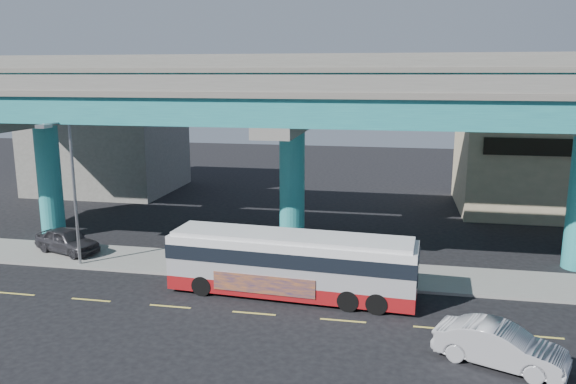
% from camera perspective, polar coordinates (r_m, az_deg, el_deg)
% --- Properties ---
extents(ground, '(120.00, 120.00, 0.00)m').
position_cam_1_polar(ground, '(26.08, -3.31, -11.94)').
color(ground, black).
rests_on(ground, ground).
extents(sidewalk, '(70.00, 4.00, 0.15)m').
position_cam_1_polar(sidewalk, '(31.03, -0.79, -7.80)').
color(sidewalk, gray).
rests_on(sidewalk, ground).
extents(lane_markings, '(58.00, 0.12, 0.01)m').
position_cam_1_polar(lane_markings, '(25.81, -3.47, -12.19)').
color(lane_markings, '#D8C64C').
rests_on(lane_markings, ground).
extents(viaduct, '(52.00, 12.40, 11.70)m').
position_cam_1_polar(viaduct, '(32.78, 0.47, 9.47)').
color(viaduct, '#20757C').
rests_on(viaduct, ground).
extents(building_beige, '(14.00, 10.23, 7.00)m').
position_cam_1_polar(building_beige, '(48.13, 25.33, 2.36)').
color(building_beige, tan).
rests_on(building_beige, ground).
extents(building_concrete, '(12.00, 10.00, 9.00)m').
position_cam_1_polar(building_concrete, '(54.12, -17.86, 4.93)').
color(building_concrete, gray).
rests_on(building_concrete, ground).
extents(transit_bus, '(12.11, 3.41, 3.07)m').
position_cam_1_polar(transit_bus, '(27.13, 0.33, -7.14)').
color(transit_bus, maroon).
rests_on(transit_bus, ground).
extents(sedan, '(4.93, 5.83, 1.54)m').
position_cam_1_polar(sedan, '(22.71, 20.74, -14.38)').
color(sedan, '#B0B0B5').
rests_on(sedan, ground).
extents(parked_car, '(4.33, 5.31, 1.45)m').
position_cam_1_polar(parked_car, '(35.81, -21.52, -4.60)').
color(parked_car, '#2E2D32').
rests_on(parked_car, sidewalk).
extents(street_lamp, '(0.50, 2.63, 8.14)m').
position_cam_1_polar(street_lamp, '(31.97, -21.55, 1.84)').
color(street_lamp, gray).
rests_on(street_lamp, sidewalk).
extents(stop_sign, '(0.60, 0.36, 2.24)m').
position_cam_1_polar(stop_sign, '(28.75, 5.88, -5.97)').
color(stop_sign, gray).
rests_on(stop_sign, sidewalk).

